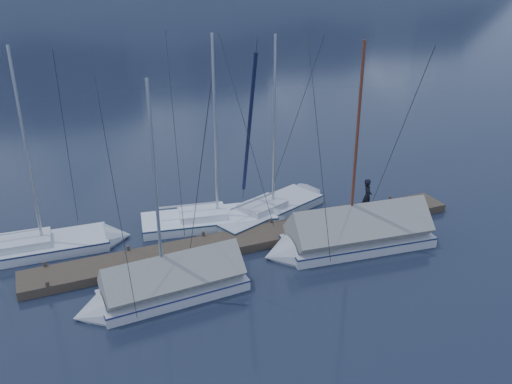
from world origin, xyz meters
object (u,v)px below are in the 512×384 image
sailboat_open_left (56,245)px  sailboat_open_right (280,206)px  person (367,196)px  sailboat_covered_near (346,238)px  sailboat_open_mid (228,219)px  sailboat_covered_far (160,288)px

sailboat_open_left → sailboat_open_right: bearing=-0.9°
person → sailboat_covered_near: bearing=154.5°
sailboat_open_left → sailboat_open_mid: size_ratio=0.99×
sailboat_open_left → sailboat_open_mid: sailboat_open_mid is taller
sailboat_covered_near → sailboat_covered_far: sailboat_covered_near is taller
sailboat_open_right → person: 3.98m
sailboat_open_right → sailboat_covered_far: bearing=-144.4°
sailboat_open_mid → person: bearing=-20.5°
sailboat_covered_far → sailboat_open_mid: bearing=47.8°
sailboat_open_right → sailboat_covered_far: (-6.72, -4.81, 0.25)m
sailboat_open_left → person: bearing=-11.3°
sailboat_open_left → sailboat_open_mid: 7.11m
sailboat_open_left → person: size_ratio=5.54×
sailboat_open_left → sailboat_covered_near: (10.60, -4.38, 0.29)m
sailboat_open_mid → sailboat_open_right: bearing=6.3°
sailboat_covered_far → person: (9.75, 2.41, 0.73)m
sailboat_covered_near → sailboat_covered_far: bearing=-175.6°
sailboat_covered_far → person: bearing=13.9°
sailboat_covered_near → person: (2.14, 1.83, 0.68)m
person → sailboat_covered_far: bearing=127.9°
sailboat_open_left → sailboat_open_mid: bearing=-3.5°
sailboat_covered_near → person: 2.90m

